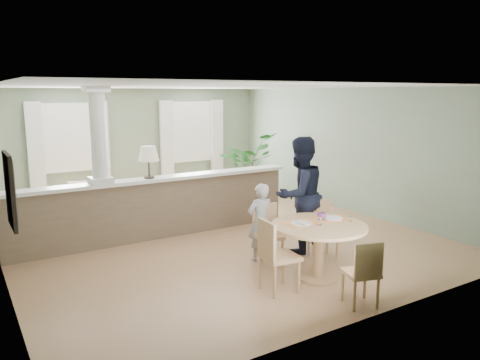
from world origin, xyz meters
TOP-DOWN VIEW (x-y plane):
  - ground at (0.00, 0.00)m, footprint 8.00×8.00m
  - room_shell at (-0.03, 0.63)m, footprint 7.02×8.02m
  - pony_wall at (-0.99, 0.20)m, footprint 5.32×0.38m
  - sofa at (-1.17, 1.52)m, footprint 2.99×1.93m
  - houseplant at (2.32, 2.27)m, footprint 1.87×1.79m
  - dining_table at (0.27, -2.79)m, footprint 1.32×1.32m
  - chair_far_boy at (0.05, -1.85)m, footprint 0.50×0.50m
  - chair_far_man at (0.94, -2.10)m, footprint 0.50×0.50m
  - chair_near at (0.15, -3.76)m, footprint 0.48×0.48m
  - chair_side at (-0.52, -2.84)m, footprint 0.49×0.49m
  - child_person at (0.01, -1.73)m, footprint 0.47×0.33m
  - man_person at (0.79, -1.72)m, footprint 0.98×0.79m

SIDE VIEW (x-z plane):
  - ground at x=0.00m, z-range 0.00..0.00m
  - sofa at x=-1.17m, z-range 0.00..0.81m
  - chair_near at x=0.15m, z-range 0.04..0.90m
  - chair_far_boy at x=0.05m, z-range 0.05..0.95m
  - chair_far_man at x=0.94m, z-range 0.05..0.96m
  - chair_side at x=-0.52m, z-range 0.05..1.04m
  - child_person at x=0.01m, z-range 0.00..1.23m
  - dining_table at x=0.27m, z-range 0.18..1.09m
  - pony_wall at x=-0.99m, z-range -0.64..2.06m
  - houseplant at x=2.32m, z-range 0.00..1.60m
  - man_person at x=0.79m, z-range 0.00..1.91m
  - room_shell at x=-0.03m, z-range 0.46..3.17m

